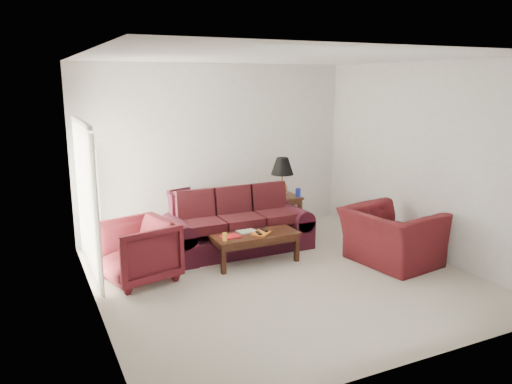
{
  "coord_description": "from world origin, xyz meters",
  "views": [
    {
      "loc": [
        -3.18,
        -5.82,
        2.72
      ],
      "look_at": [
        0.0,
        0.85,
        1.05
      ],
      "focal_mm": 35.0,
      "sensor_mm": 36.0,
      "label": 1
    }
  ],
  "objects_px": {
    "end_table": "(282,213)",
    "armchair_right": "(391,237)",
    "coffee_table": "(253,247)",
    "sofa": "(238,222)",
    "floor_lamp": "(92,201)",
    "armchair_left": "(138,251)"
  },
  "relations": [
    {
      "from": "floor_lamp",
      "to": "coffee_table",
      "type": "distance_m",
      "value": 2.66
    },
    {
      "from": "sofa",
      "to": "end_table",
      "type": "xyz_separation_m",
      "value": [
        1.18,
        0.7,
        -0.16
      ]
    },
    {
      "from": "sofa",
      "to": "armchair_left",
      "type": "distance_m",
      "value": 1.82
    },
    {
      "from": "floor_lamp",
      "to": "coffee_table",
      "type": "height_order",
      "value": "floor_lamp"
    },
    {
      "from": "floor_lamp",
      "to": "armchair_right",
      "type": "relative_size",
      "value": 1.32
    },
    {
      "from": "sofa",
      "to": "armchair_right",
      "type": "relative_size",
      "value": 1.84
    },
    {
      "from": "armchair_left",
      "to": "coffee_table",
      "type": "bearing_deg",
      "value": 75.86
    },
    {
      "from": "armchair_right",
      "to": "armchair_left",
      "type": "bearing_deg",
      "value": 66.51
    },
    {
      "from": "armchair_right",
      "to": "coffee_table",
      "type": "height_order",
      "value": "armchair_right"
    },
    {
      "from": "coffee_table",
      "to": "sofa",
      "type": "bearing_deg",
      "value": 109.63
    },
    {
      "from": "coffee_table",
      "to": "armchair_left",
      "type": "bearing_deg",
      "value": -161.86
    },
    {
      "from": "end_table",
      "to": "floor_lamp",
      "type": "bearing_deg",
      "value": 176.17
    },
    {
      "from": "end_table",
      "to": "coffee_table",
      "type": "xyz_separation_m",
      "value": [
        -1.17,
        -1.27,
        -0.09
      ]
    },
    {
      "from": "floor_lamp",
      "to": "end_table",
      "type": "bearing_deg",
      "value": -3.83
    },
    {
      "from": "end_table",
      "to": "armchair_right",
      "type": "distance_m",
      "value": 2.32
    },
    {
      "from": "end_table",
      "to": "armchair_left",
      "type": "distance_m",
      "value": 3.17
    },
    {
      "from": "armchair_right",
      "to": "floor_lamp",
      "type": "bearing_deg",
      "value": 50.08
    },
    {
      "from": "armchair_right",
      "to": "sofa",
      "type": "bearing_deg",
      "value": 42.39
    },
    {
      "from": "end_table",
      "to": "coffee_table",
      "type": "relative_size",
      "value": 0.49
    },
    {
      "from": "floor_lamp",
      "to": "armchair_right",
      "type": "bearing_deg",
      "value": -31.56
    },
    {
      "from": "coffee_table",
      "to": "floor_lamp",
      "type": "bearing_deg",
      "value": 163.86
    },
    {
      "from": "floor_lamp",
      "to": "armchair_left",
      "type": "relative_size",
      "value": 1.81
    }
  ]
}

